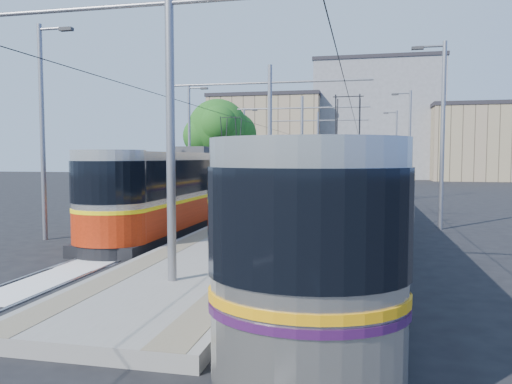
# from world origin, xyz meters

# --- Properties ---
(ground) EXTENTS (160.00, 160.00, 0.00)m
(ground) POSITION_xyz_m (0.00, 0.00, 0.00)
(ground) COLOR black
(ground) RESTS_ON ground
(platform) EXTENTS (4.00, 50.00, 0.30)m
(platform) POSITION_xyz_m (0.00, 17.00, 0.15)
(platform) COLOR gray
(platform) RESTS_ON ground
(tactile_strip_left) EXTENTS (0.70, 50.00, 0.01)m
(tactile_strip_left) POSITION_xyz_m (-1.45, 17.00, 0.30)
(tactile_strip_left) COLOR gray
(tactile_strip_left) RESTS_ON platform
(tactile_strip_right) EXTENTS (0.70, 50.00, 0.01)m
(tactile_strip_right) POSITION_xyz_m (1.45, 17.00, 0.30)
(tactile_strip_right) COLOR gray
(tactile_strip_right) RESTS_ON platform
(rails) EXTENTS (8.71, 70.00, 0.03)m
(rails) POSITION_xyz_m (0.00, 17.00, 0.02)
(rails) COLOR gray
(rails) RESTS_ON ground
(track_arrow) EXTENTS (1.20, 5.00, 0.01)m
(track_arrow) POSITION_xyz_m (-3.60, -3.00, 0.01)
(track_arrow) COLOR silver
(track_arrow) RESTS_ON ground
(tram_left) EXTENTS (2.43, 31.61, 5.50)m
(tram_left) POSITION_xyz_m (-3.60, 14.56, 1.71)
(tram_left) COLOR black
(tram_left) RESTS_ON ground
(tram_right) EXTENTS (2.43, 30.37, 5.50)m
(tram_right) POSITION_xyz_m (3.60, 5.61, 1.86)
(tram_right) COLOR black
(tram_right) RESTS_ON ground
(catenary) EXTENTS (9.20, 70.00, 7.00)m
(catenary) POSITION_xyz_m (0.00, 14.15, 4.52)
(catenary) COLOR gray
(catenary) RESTS_ON platform
(street_lamps) EXTENTS (15.18, 38.22, 8.00)m
(street_lamps) POSITION_xyz_m (-0.00, 21.00, 4.18)
(street_lamps) COLOR gray
(street_lamps) RESTS_ON ground
(shelter) EXTENTS (0.88, 1.09, 2.09)m
(shelter) POSITION_xyz_m (1.08, 16.11, 1.40)
(shelter) COLOR black
(shelter) RESTS_ON platform
(tree) EXTENTS (5.26, 4.87, 7.65)m
(tree) POSITION_xyz_m (-6.69, 23.39, 5.17)
(tree) COLOR #382314
(tree) RESTS_ON ground
(building_left) EXTENTS (16.32, 12.24, 12.23)m
(building_left) POSITION_xyz_m (-10.00, 60.00, 6.12)
(building_left) COLOR #9B8569
(building_left) RESTS_ON ground
(building_centre) EXTENTS (18.36, 14.28, 17.29)m
(building_centre) POSITION_xyz_m (6.00, 64.00, 8.66)
(building_centre) COLOR gray
(building_centre) RESTS_ON ground
(building_right) EXTENTS (14.28, 10.20, 10.24)m
(building_right) POSITION_xyz_m (20.00, 58.00, 5.13)
(building_right) COLOR #9B8569
(building_right) RESTS_ON ground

